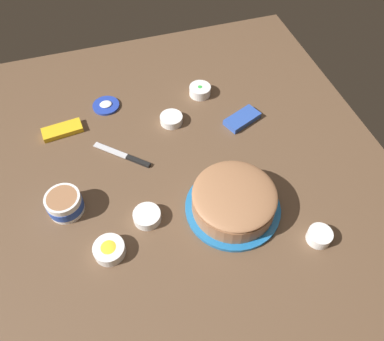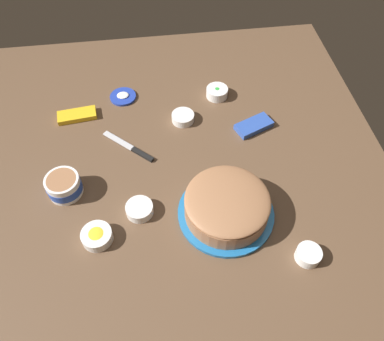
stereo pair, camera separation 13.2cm
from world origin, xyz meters
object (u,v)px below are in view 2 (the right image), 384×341
(frosted_cake, at_px, (227,206))
(candy_box_upper, at_px, (254,126))
(sprinkle_bowl_green, at_px, (217,92))
(frosting_tub, at_px, (64,186))
(candy_box_lower, at_px, (77,115))
(spreading_knife, at_px, (133,149))
(sprinkle_bowl_pink, at_px, (183,117))
(sprinkle_bowl_rainbow, at_px, (139,209))
(sprinkle_bowl_yellow, at_px, (97,236))
(frosting_tub_lid, at_px, (123,96))
(sprinkle_bowl_orange, at_px, (308,254))

(frosted_cake, xyz_separation_m, candy_box_upper, (0.18, 0.37, -0.04))
(frosted_cake, xyz_separation_m, sprinkle_bowl_green, (0.07, 0.57, -0.03))
(frosted_cake, xyz_separation_m, frosting_tub, (-0.52, 0.16, -0.01))
(candy_box_lower, bearing_deg, spreading_knife, -49.86)
(frosted_cake, distance_m, sprinkle_bowl_pink, 0.45)
(frosted_cake, bearing_deg, sprinkle_bowl_rainbow, 170.77)
(sprinkle_bowl_pink, xyz_separation_m, candy_box_upper, (0.27, -0.08, -0.00))
(sprinkle_bowl_pink, bearing_deg, sprinkle_bowl_yellow, -124.30)
(frosting_tub, height_order, spreading_knife, frosting_tub)
(candy_box_upper, bearing_deg, spreading_knife, 163.36)
(sprinkle_bowl_yellow, bearing_deg, frosting_tub_lid, 81.59)
(frosting_tub_lid, bearing_deg, candy_box_lower, -153.72)
(frosting_tub_lid, bearing_deg, sprinkle_bowl_orange, -55.83)
(frosting_tub, relative_size, sprinkle_bowl_green, 1.31)
(sprinkle_bowl_green, relative_size, sprinkle_bowl_orange, 1.17)
(spreading_knife, distance_m, candy_box_upper, 0.47)
(frosting_tub, height_order, sprinkle_bowl_yellow, frosting_tub)
(frosting_tub, xyz_separation_m, frosting_tub_lid, (0.20, 0.45, -0.03))
(spreading_knife, bearing_deg, sprinkle_bowl_rainbow, -87.21)
(frosted_cake, height_order, sprinkle_bowl_rainbow, frosted_cake)
(sprinkle_bowl_yellow, xyz_separation_m, candy_box_lower, (-0.09, 0.55, -0.01))
(sprinkle_bowl_green, bearing_deg, frosting_tub_lid, 173.78)
(candy_box_lower, distance_m, candy_box_upper, 0.70)
(frosting_tub, bearing_deg, sprinkle_bowl_yellow, -60.67)
(spreading_knife, height_order, candy_box_upper, candy_box_upper)
(sprinkle_bowl_yellow, relative_size, sprinkle_bowl_orange, 1.27)
(frosted_cake, relative_size, spreading_knife, 1.69)
(frosting_tub, height_order, candy_box_upper, frosting_tub)
(frosted_cake, xyz_separation_m, sprinkle_bowl_rainbow, (-0.28, 0.05, -0.03))
(frosting_tub_lid, distance_m, sprinkle_bowl_green, 0.39)
(spreading_knife, distance_m, sprinkle_bowl_rainbow, 0.27)
(sprinkle_bowl_green, bearing_deg, spreading_knife, -145.56)
(sprinkle_bowl_pink, height_order, candy_box_upper, sprinkle_bowl_pink)
(frosting_tub, xyz_separation_m, candy_box_lower, (0.02, 0.36, -0.03))
(frosted_cake, xyz_separation_m, sprinkle_bowl_orange, (0.22, -0.18, -0.03))
(frosting_tub_lid, height_order, candy_box_lower, candy_box_lower)
(frosted_cake, bearing_deg, candy_box_upper, 63.95)
(frosted_cake, height_order, sprinkle_bowl_pink, frosted_cake)
(sprinkle_bowl_yellow, height_order, candy_box_lower, sprinkle_bowl_yellow)
(sprinkle_bowl_green, bearing_deg, sprinkle_bowl_yellow, -128.86)
(sprinkle_bowl_green, height_order, candy_box_upper, sprinkle_bowl_green)
(candy_box_lower, bearing_deg, sprinkle_bowl_pink, -16.50)
(frosted_cake, distance_m, frosting_tub_lid, 0.69)
(frosting_tub_lid, height_order, candy_box_upper, candy_box_upper)
(frosting_tub, distance_m, sprinkle_bowl_orange, 0.82)
(candy_box_upper, bearing_deg, sprinkle_bowl_yellow, -168.53)
(candy_box_lower, relative_size, candy_box_upper, 1.05)
(frosted_cake, bearing_deg, sprinkle_bowl_pink, 101.21)
(frosting_tub_lid, xyz_separation_m, sprinkle_bowl_green, (0.39, -0.04, 0.02))
(frosting_tub_lid, bearing_deg, sprinkle_bowl_rainbow, -85.81)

